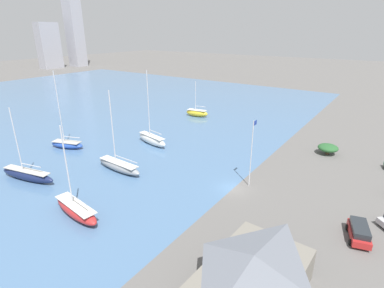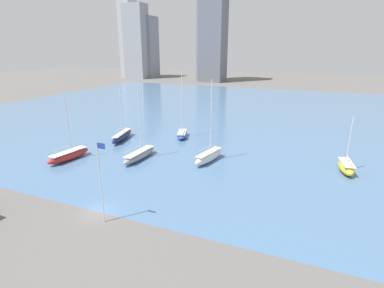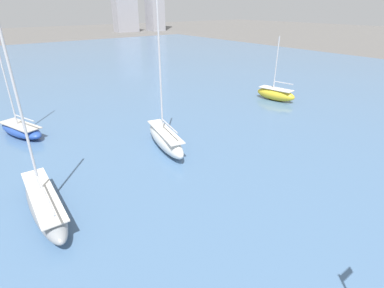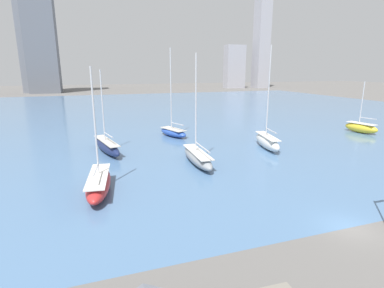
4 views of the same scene
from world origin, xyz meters
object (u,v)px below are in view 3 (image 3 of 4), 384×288
(sailboat_yellow, at_px, (276,94))
(sailboat_white, at_px, (165,139))
(sailboat_blue, at_px, (21,129))
(sailboat_gray, at_px, (44,202))

(sailboat_yellow, xyz_separation_m, sailboat_white, (-24.32, -4.51, 0.11))
(sailboat_yellow, distance_m, sailboat_white, 24.73)
(sailboat_yellow, height_order, sailboat_blue, sailboat_blue)
(sailboat_yellow, height_order, sailboat_gray, sailboat_gray)
(sailboat_gray, relative_size, sailboat_blue, 0.89)
(sailboat_yellow, height_order, sailboat_white, sailboat_white)
(sailboat_yellow, relative_size, sailboat_white, 0.63)
(sailboat_yellow, bearing_deg, sailboat_blue, 156.65)
(sailboat_gray, bearing_deg, sailboat_yellow, 15.03)
(sailboat_gray, bearing_deg, sailboat_blue, 87.49)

